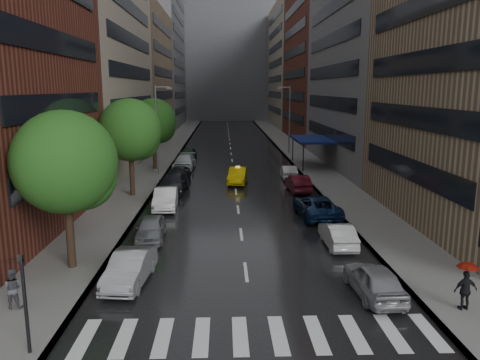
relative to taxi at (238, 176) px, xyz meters
name	(u,v)px	position (x,y,z in m)	size (l,w,h in m)	color
ground	(251,310)	(-0.28, -25.73, -0.75)	(220.00, 220.00, 0.00)	gray
road	(231,150)	(-0.28, 24.27, -0.75)	(14.00, 140.00, 0.01)	black
sidewalk_left	(169,150)	(-9.28, 24.27, -0.68)	(4.00, 140.00, 0.15)	gray
sidewalk_right	(292,149)	(8.72, 24.27, -0.68)	(4.00, 140.00, 0.15)	gray
crosswalk	(259,335)	(-0.08, -27.73, -0.74)	(13.15, 2.80, 0.01)	silver
buildings_left	(134,42)	(-15.28, 33.06, 15.24)	(8.00, 108.00, 38.00)	maroon
buildings_right	(327,47)	(14.72, 30.97, 14.28)	(8.05, 109.10, 36.00)	#937A5B
building_far	(227,62)	(-0.28, 92.27, 15.25)	(40.00, 14.00, 32.00)	slate
tree_near	(65,162)	(-8.88, -21.09, 4.64)	(4.94, 4.94, 7.88)	#382619
tree_mid	(130,130)	(-8.88, -5.24, 4.77)	(5.06, 5.06, 8.07)	#382619
tree_far	(153,121)	(-8.88, 7.72, 4.59)	(4.90, 4.90, 7.81)	#382619
taxi	(238,176)	(0.00, 0.00, 0.00)	(1.59, 4.55, 1.50)	yellow
parked_cars_left	(175,180)	(-5.68, -2.01, 0.01)	(2.74, 42.33, 1.61)	gray
parked_cars_right	(316,206)	(5.12, -11.82, -0.02)	(2.84, 30.99, 1.54)	gray
ped_black_umbrella	(11,279)	(-9.83, -25.49, 0.64)	(0.96, 0.98, 2.09)	#4D4D52
ped_red_umbrella	(466,282)	(8.24, -26.28, 0.58)	(0.98, 0.82, 2.01)	black
traffic_light	(24,294)	(-7.88, -28.81, 1.48)	(0.18, 0.15, 3.45)	black
street_lamp_left	(157,128)	(-8.00, 4.27, 4.14)	(1.74, 0.22, 9.00)	gray
street_lamp_right	(289,118)	(7.44, 19.27, 4.14)	(1.74, 0.22, 9.00)	gray
awning	(312,139)	(8.71, 9.27, 2.38)	(4.00, 8.00, 3.12)	navy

